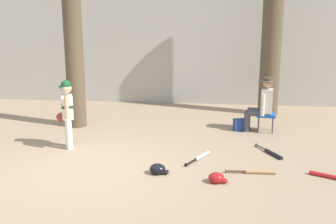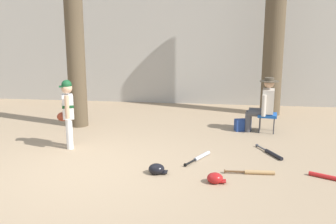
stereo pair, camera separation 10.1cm
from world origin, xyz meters
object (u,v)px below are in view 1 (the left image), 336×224
Objects in this scene: tree_near_player at (73,36)px; bat_red_barrel at (329,176)px; handbag_beside_stool at (241,125)px; bat_wood_tan at (256,172)px; seated_spectator at (262,103)px; tree_behind_spectator at (272,38)px; bat_black_composite at (271,153)px; folding_stool at (266,115)px; bat_aluminum_silver at (201,157)px; batting_helmet_red at (216,178)px; batting_helmet_black at (158,169)px; young_ballplayer at (67,110)px.

tree_near_player is 6.80× the size of bat_red_barrel.
handbag_beside_stool is 2.57m from bat_wood_tan.
handbag_beside_stool is (-0.42, 0.02, -0.51)m from seated_spectator.
tree_behind_spectator is 4.80m from bat_wood_tan.
bat_black_composite is 1.03m from bat_wood_tan.
folding_stool is 2.68m from bat_red_barrel.
batting_helmet_red reaches higher than bat_aluminum_silver.
handbag_beside_stool is at bearing 61.59° from batting_helmet_black.
batting_helmet_red is at bearing -110.20° from folding_stool.
handbag_beside_stool is at bearing 177.09° from seated_spectator.
batting_helmet_black is at bearing 165.35° from batting_helmet_red.
bat_black_composite is (-0.09, -1.57, -0.33)m from folding_stool.
bat_red_barrel is at bearing 11.99° from batting_helmet_red.
batting_helmet_black is at bearing -124.98° from seated_spectator.
bat_wood_tan is (-0.37, -0.96, 0.00)m from bat_black_composite.
folding_stool is (3.88, 1.61, -0.38)m from young_ballplayer.
handbag_beside_stool is at bearing 104.94° from bat_black_composite.
young_ballplayer is at bearing 172.59° from bat_aluminum_silver.
young_ballplayer is at bearing 149.56° from batting_helmet_black.
batting_helmet_black reaches higher than batting_helmet_red.
tree_behind_spectator reaches higher than folding_stool.
batting_helmet_red is at bearing -168.01° from bat_red_barrel.
folding_stool reaches higher than handbag_beside_stool.
batting_helmet_red is (0.27, -1.01, 0.04)m from bat_aluminum_silver.
bat_black_composite is at bearing 54.14° from batting_helmet_red.
batting_helmet_red is (0.92, -0.24, -0.00)m from batting_helmet_black.
young_ballplayer is 1.70× the size of bat_black_composite.
batting_helmet_black is (-1.49, -2.75, -0.06)m from handbag_beside_stool.
tree_near_player is 3.65× the size of young_ballplayer.
bat_aluminum_silver is (-1.98, 0.65, 0.00)m from bat_red_barrel.
tree_behind_spectator reaches higher than batting_helmet_red.
seated_spectator is 3.99× the size of batting_helmet_black.
seated_spectator is 0.66m from handbag_beside_stool.
folding_stool is at bearing 86.74° from bat_black_composite.
bat_aluminum_silver is (2.52, -0.33, -0.71)m from young_ballplayer.
young_ballplayer reaches higher than seated_spectator.
folding_stool is at bearing -3.93° from handbag_beside_stool.
bat_red_barrel is (4.50, -0.98, -0.71)m from young_ballplayer.
tree_behind_spectator reaches higher than bat_wood_tan.
folding_stool is at bearing -98.99° from tree_behind_spectator.
bat_red_barrel and bat_aluminum_silver have the same top height.
batting_helmet_black is (-1.91, -2.73, -0.57)m from seated_spectator.
handbag_beside_stool reaches higher than bat_wood_tan.
tree_near_player is at bearing 137.41° from batting_helmet_red.
bat_black_composite is 2.23m from batting_helmet_black.
young_ballplayer is 2.88× the size of folding_stool.
seated_spectator is (-0.10, 0.01, 0.28)m from folding_stool.
folding_stool is 1.33× the size of handbag_beside_stool.
batting_helmet_black is 0.95m from batting_helmet_red.
tree_behind_spectator reaches higher than seated_spectator.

